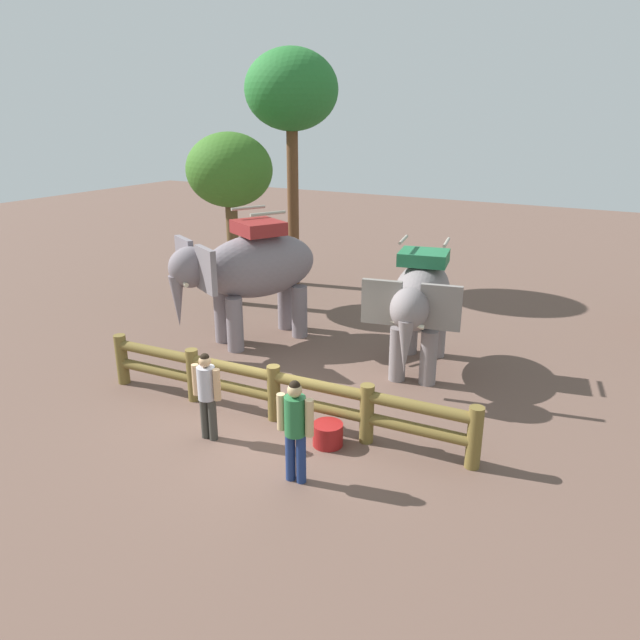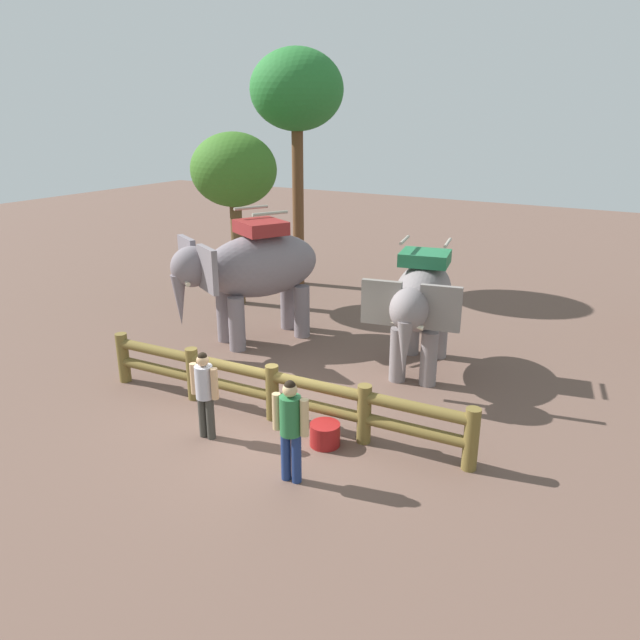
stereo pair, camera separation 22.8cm
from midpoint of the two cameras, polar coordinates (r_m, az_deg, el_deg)
ground_plane at (r=11.06m, az=-4.07°, el=-9.48°), size 60.00×60.00×0.00m
log_fence at (r=10.82m, az=-3.98°, el=-6.54°), size 7.40×0.66×1.05m
elephant_near_left at (r=14.24m, az=-5.97°, el=4.86°), size 2.98×3.74×3.20m
elephant_center at (r=12.58m, az=10.11°, el=1.78°), size 2.04×3.39×2.84m
tourist_woman_in_black at (r=8.92m, az=-2.09°, el=-9.89°), size 0.59×0.35×1.66m
tourist_man_in_blue at (r=10.24m, az=-10.33°, el=-6.51°), size 0.56×0.32×1.57m
tree_far_left at (r=17.00m, az=-7.82°, el=13.79°), size 2.36×2.36×4.82m
tree_far_right at (r=18.91m, az=-1.86°, el=20.79°), size 2.79×2.79×7.13m
feed_bucket at (r=10.19m, az=1.13°, el=-10.86°), size 0.51×0.51×0.39m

